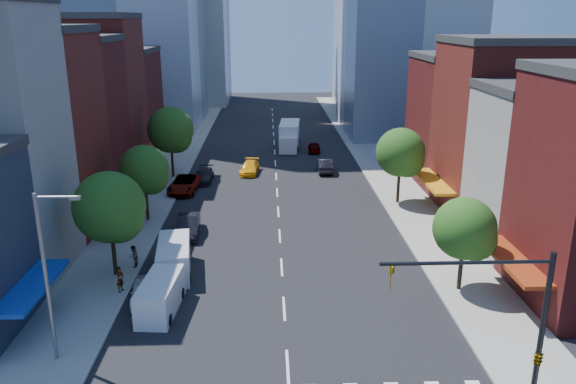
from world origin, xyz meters
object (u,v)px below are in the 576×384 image
object	(u,v)px
parked_car_third	(184,184)
parked_car_rear	(204,176)
taxi	(250,168)
traffic_car_oncoming	(325,165)
traffic_car_far	(314,147)
box_truck	(289,136)
pedestrian_far	(134,256)
parked_car_front	(143,291)
cargo_van_near	(160,297)
cargo_van_far	(174,259)
parked_car_second	(188,225)
pedestrian_near	(120,279)

from	to	relation	value
parked_car_third	parked_car_rear	size ratio (longest dim) A/B	1.23
parked_car_rear	taxi	distance (m)	5.91
traffic_car_oncoming	traffic_car_far	bearing A→B (deg)	-86.13
box_truck	pedestrian_far	distance (m)	40.28
parked_car_front	cargo_van_near	xyz separation A→B (m)	(1.31, -1.49, 0.38)
parked_car_front	parked_car_rear	world-z (taller)	parked_car_rear
traffic_car_oncoming	taxi	bearing A→B (deg)	3.64
cargo_van_far	traffic_car_oncoming	bearing A→B (deg)	56.72
taxi	pedestrian_far	xyz separation A→B (m)	(-7.50, -25.30, 0.26)
parked_car_second	taxi	size ratio (longest dim) A/B	1.05
taxi	traffic_car_oncoming	world-z (taller)	traffic_car_oncoming
traffic_car_far	cargo_van_near	bearing A→B (deg)	75.89
parked_car_second	pedestrian_far	bearing A→B (deg)	-118.35
parked_car_rear	box_truck	world-z (taller)	box_truck
cargo_van_far	taxi	bearing A→B (deg)	73.35
parked_car_front	parked_car_rear	xyz separation A→B (m)	(0.89, 26.87, 0.04)
cargo_van_near	traffic_car_oncoming	xyz separation A→B (m)	(13.19, 31.95, -0.25)
parked_car_third	pedestrian_far	bearing A→B (deg)	-88.71
traffic_car_far	pedestrian_far	size ratio (longest dim) A/B	2.47
pedestrian_near	pedestrian_far	size ratio (longest dim) A/B	1.10
parked_car_second	pedestrian_near	world-z (taller)	pedestrian_near
parked_car_third	parked_car_rear	world-z (taller)	parked_car_third
traffic_car_oncoming	box_truck	bearing A→B (deg)	-72.53
parked_car_second	cargo_van_far	xyz separation A→B (m)	(0.02, -7.41, 0.32)
parked_car_front	parked_car_rear	distance (m)	26.88
parked_car_front	traffic_car_far	world-z (taller)	traffic_car_far
cargo_van_far	traffic_car_far	xyz separation A→B (m)	(12.73, 36.66, -0.46)
cargo_van_far	box_truck	bearing A→B (deg)	69.39
parked_car_third	parked_car_rear	xyz separation A→B (m)	(1.57, 3.59, -0.12)
pedestrian_far	box_truck	bearing A→B (deg)	160.74
traffic_car_far	pedestrian_near	distance (m)	42.49
cargo_van_near	parked_car_rear	bearing A→B (deg)	95.33
parked_car_rear	traffic_car_far	bearing A→B (deg)	47.45
cargo_van_near	pedestrian_far	bearing A→B (deg)	119.83
cargo_van_near	pedestrian_far	size ratio (longest dim) A/B	3.18
parked_car_rear	pedestrian_near	size ratio (longest dim) A/B	2.70
parked_car_front	pedestrian_near	bearing A→B (deg)	141.67
cargo_van_near	traffic_car_oncoming	bearing A→B (deg)	72.06
box_truck	pedestrian_near	size ratio (longest dim) A/B	4.98
cargo_van_far	taxi	distance (m)	26.66
cargo_van_near	cargo_van_far	distance (m)	5.34
taxi	box_truck	bearing A→B (deg)	75.28
parked_car_third	cargo_van_far	xyz separation A→B (m)	(2.02, -19.44, 0.33)
parked_car_rear	pedestrian_far	xyz separation A→B (m)	(-2.57, -22.05, 0.26)
parked_car_second	traffic_car_far	world-z (taller)	parked_car_second
traffic_car_far	pedestrian_far	distance (m)	39.00
parked_car_third	traffic_car_far	bearing A→B (deg)	53.81
parked_car_front	parked_car_second	distance (m)	11.33
pedestrian_near	cargo_van_near	bearing A→B (deg)	-113.23
parked_car_third	cargo_van_near	bearing A→B (deg)	-81.02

